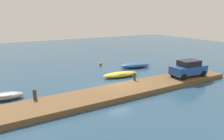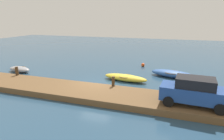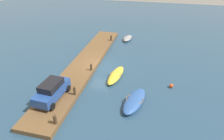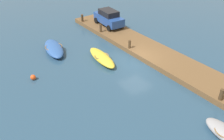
{
  "view_description": "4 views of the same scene",
  "coord_description": "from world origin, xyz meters",
  "px_view_note": "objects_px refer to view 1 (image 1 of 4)",
  "views": [
    {
      "loc": [
        -10.1,
        -16.29,
        6.74
      ],
      "look_at": [
        0.47,
        1.92,
        1.11
      ],
      "focal_mm": 32.78,
      "sensor_mm": 36.0,
      "label": 1
    },
    {
      "loc": [
        6.31,
        -14.48,
        5.64
      ],
      "look_at": [
        0.32,
        3.07,
        0.74
      ],
      "focal_mm": 31.63,
      "sensor_mm": 36.0,
      "label": 2
    },
    {
      "loc": [
        20.12,
        6.42,
        11.78
      ],
      "look_at": [
        1.36,
        1.85,
        0.61
      ],
      "focal_mm": 31.45,
      "sensor_mm": 36.0,
      "label": 3
    },
    {
      "loc": [
        -14.53,
        13.13,
        10.82
      ],
      "look_at": [
        -1.09,
        3.43,
        0.81
      ],
      "focal_mm": 40.75,
      "sensor_mm": 36.0,
      "label": 4
    }
  ],
  "objects_px": {
    "dinghy_grey": "(6,96)",
    "mooring_post_mid_west": "(135,77)",
    "mooring_post_east": "(193,66)",
    "parked_car": "(189,68)",
    "rowboat_yellow": "(120,74)",
    "marker_buoy": "(101,64)",
    "rowboat_blue": "(135,65)",
    "mooring_post_mid_east": "(169,70)",
    "mooring_post_west": "(35,94)"
  },
  "relations": [
    {
      "from": "rowboat_yellow",
      "to": "mooring_post_west",
      "type": "relative_size",
      "value": 5.35
    },
    {
      "from": "marker_buoy",
      "to": "dinghy_grey",
      "type": "bearing_deg",
      "value": -151.26
    },
    {
      "from": "rowboat_yellow",
      "to": "mooring_post_east",
      "type": "xyz_separation_m",
      "value": [
        8.42,
        -2.95,
        0.55
      ]
    },
    {
      "from": "rowboat_yellow",
      "to": "mooring_post_mid_west",
      "type": "height_order",
      "value": "mooring_post_mid_west"
    },
    {
      "from": "dinghy_grey",
      "to": "mooring_post_mid_west",
      "type": "distance_m",
      "value": 11.67
    },
    {
      "from": "rowboat_yellow",
      "to": "dinghy_grey",
      "type": "relative_size",
      "value": 1.49
    },
    {
      "from": "mooring_post_west",
      "to": "parked_car",
      "type": "height_order",
      "value": "parked_car"
    },
    {
      "from": "mooring_post_mid_west",
      "to": "mooring_post_east",
      "type": "bearing_deg",
      "value": 0.0
    },
    {
      "from": "rowboat_blue",
      "to": "mooring_post_mid_west",
      "type": "height_order",
      "value": "mooring_post_mid_west"
    },
    {
      "from": "mooring_post_west",
      "to": "mooring_post_mid_east",
      "type": "relative_size",
      "value": 0.93
    },
    {
      "from": "mooring_post_mid_west",
      "to": "mooring_post_mid_east",
      "type": "xyz_separation_m",
      "value": [
        4.78,
        0.0,
        0.04
      ]
    },
    {
      "from": "parked_car",
      "to": "mooring_post_mid_west",
      "type": "bearing_deg",
      "value": 167.03
    },
    {
      "from": "rowboat_blue",
      "to": "mooring_post_east",
      "type": "bearing_deg",
      "value": -39.53
    },
    {
      "from": "marker_buoy",
      "to": "mooring_post_mid_west",
      "type": "bearing_deg",
      "value": -94.81
    },
    {
      "from": "dinghy_grey",
      "to": "parked_car",
      "type": "height_order",
      "value": "parked_car"
    },
    {
      "from": "mooring_post_mid_west",
      "to": "marker_buoy",
      "type": "xyz_separation_m",
      "value": [
        0.75,
        8.96,
        -0.62
      ]
    },
    {
      "from": "rowboat_yellow",
      "to": "marker_buoy",
      "type": "distance_m",
      "value": 6.04
    },
    {
      "from": "mooring_post_east",
      "to": "parked_car",
      "type": "bearing_deg",
      "value": -148.76
    },
    {
      "from": "marker_buoy",
      "to": "rowboat_yellow",
      "type": "bearing_deg",
      "value": -95.31
    },
    {
      "from": "mooring_post_east",
      "to": "parked_car",
      "type": "xyz_separation_m",
      "value": [
        -2.85,
        -1.73,
        0.49
      ]
    },
    {
      "from": "dinghy_grey",
      "to": "parked_car",
      "type": "relative_size",
      "value": 0.7
    },
    {
      "from": "dinghy_grey",
      "to": "mooring_post_east",
      "type": "distance_m",
      "value": 20.18
    },
    {
      "from": "dinghy_grey",
      "to": "marker_buoy",
      "type": "xyz_separation_m",
      "value": [
        12.18,
        6.68,
        -0.09
      ]
    },
    {
      "from": "rowboat_yellow",
      "to": "mooring_post_mid_east",
      "type": "bearing_deg",
      "value": -25.4
    },
    {
      "from": "rowboat_blue",
      "to": "mooring_post_mid_east",
      "type": "relative_size",
      "value": 5.08
    },
    {
      "from": "dinghy_grey",
      "to": "mooring_post_mid_east",
      "type": "bearing_deg",
      "value": -0.15
    },
    {
      "from": "marker_buoy",
      "to": "mooring_post_east",
      "type": "bearing_deg",
      "value": -48.75
    },
    {
      "from": "mooring_post_mid_east",
      "to": "parked_car",
      "type": "height_order",
      "value": "parked_car"
    },
    {
      "from": "mooring_post_east",
      "to": "mooring_post_mid_east",
      "type": "bearing_deg",
      "value": 180.0
    },
    {
      "from": "mooring_post_east",
      "to": "marker_buoy",
      "type": "bearing_deg",
      "value": 131.25
    },
    {
      "from": "mooring_post_east",
      "to": "parked_car",
      "type": "height_order",
      "value": "parked_car"
    },
    {
      "from": "rowboat_yellow",
      "to": "mooring_post_east",
      "type": "relative_size",
      "value": 5.3
    },
    {
      "from": "mooring_post_west",
      "to": "mooring_post_mid_east",
      "type": "xyz_separation_m",
      "value": [
        14.3,
        0.0,
        0.03
      ]
    },
    {
      "from": "mooring_post_mid_west",
      "to": "mooring_post_east",
      "type": "xyz_separation_m",
      "value": [
        8.61,
        0.0,
        0.02
      ]
    },
    {
      "from": "dinghy_grey",
      "to": "rowboat_blue",
      "type": "xyz_separation_m",
      "value": [
        15.66,
        3.33,
        0.04
      ]
    },
    {
      "from": "dinghy_grey",
      "to": "marker_buoy",
      "type": "height_order",
      "value": "dinghy_grey"
    },
    {
      "from": "mooring_post_mid_east",
      "to": "parked_car",
      "type": "relative_size",
      "value": 0.21
    },
    {
      "from": "dinghy_grey",
      "to": "mooring_post_west",
      "type": "relative_size",
      "value": 3.59
    },
    {
      "from": "mooring_post_west",
      "to": "mooring_post_mid_west",
      "type": "relative_size",
      "value": 1.03
    },
    {
      "from": "parked_car",
      "to": "rowboat_blue",
      "type": "bearing_deg",
      "value": 105.5
    },
    {
      "from": "mooring_post_mid_west",
      "to": "dinghy_grey",
      "type": "bearing_deg",
      "value": 168.71
    },
    {
      "from": "rowboat_yellow",
      "to": "mooring_post_mid_east",
      "type": "xyz_separation_m",
      "value": [
        4.59,
        -2.95,
        0.57
      ]
    },
    {
      "from": "mooring_post_mid_west",
      "to": "marker_buoy",
      "type": "bearing_deg",
      "value": 85.19
    },
    {
      "from": "rowboat_blue",
      "to": "mooring_post_east",
      "type": "xyz_separation_m",
      "value": [
        4.38,
        -5.61,
        0.51
      ]
    },
    {
      "from": "dinghy_grey",
      "to": "mooring_post_mid_west",
      "type": "bearing_deg",
      "value": -3.43
    },
    {
      "from": "mooring_post_mid_west",
      "to": "mooring_post_east",
      "type": "height_order",
      "value": "mooring_post_east"
    },
    {
      "from": "mooring_post_mid_west",
      "to": "mooring_post_mid_east",
      "type": "height_order",
      "value": "mooring_post_mid_east"
    },
    {
      "from": "mooring_post_west",
      "to": "marker_buoy",
      "type": "height_order",
      "value": "mooring_post_west"
    },
    {
      "from": "rowboat_yellow",
      "to": "dinghy_grey",
      "type": "height_order",
      "value": "rowboat_yellow"
    },
    {
      "from": "parked_car",
      "to": "marker_buoy",
      "type": "distance_m",
      "value": 11.86
    }
  ]
}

